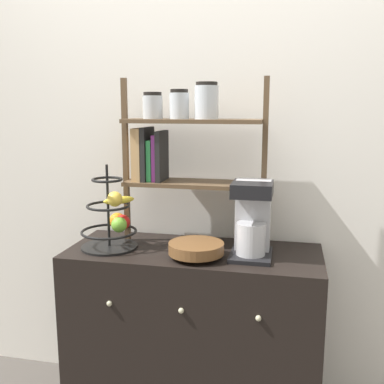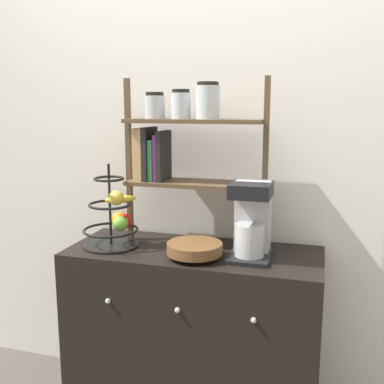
# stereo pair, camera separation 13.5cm
# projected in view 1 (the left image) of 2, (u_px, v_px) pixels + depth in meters

# --- Properties ---
(wall_back) EXTENTS (7.00, 0.05, 2.60)m
(wall_back) POSITION_uv_depth(u_px,v_px,m) (205.00, 144.00, 2.23)
(wall_back) COLOR silver
(wall_back) RESTS_ON ground_plane
(sideboard) EXTENTS (1.15, 0.49, 0.84)m
(sideboard) POSITION_uv_depth(u_px,v_px,m) (193.00, 335.00, 2.13)
(sideboard) COLOR black
(sideboard) RESTS_ON ground_plane
(coffee_maker) EXTENTS (0.18, 0.23, 0.33)m
(coffee_maker) POSITION_uv_depth(u_px,v_px,m) (252.00, 218.00, 1.96)
(coffee_maker) COLOR black
(coffee_maker) RESTS_ON sideboard
(fruit_stand) EXTENTS (0.26, 0.26, 0.39)m
(fruit_stand) POSITION_uv_depth(u_px,v_px,m) (113.00, 221.00, 2.08)
(fruit_stand) COLOR black
(fruit_stand) RESTS_ON sideboard
(wooden_bowl) EXTENTS (0.24, 0.24, 0.07)m
(wooden_bowl) POSITION_uv_depth(u_px,v_px,m) (196.00, 249.00, 1.95)
(wooden_bowl) COLOR brown
(wooden_bowl) RESTS_ON sideboard
(shelf_hutch) EXTENTS (0.68, 0.20, 0.78)m
(shelf_hutch) POSITION_uv_depth(u_px,v_px,m) (177.00, 140.00, 2.07)
(shelf_hutch) COLOR brown
(shelf_hutch) RESTS_ON sideboard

